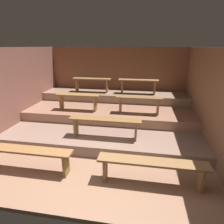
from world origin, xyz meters
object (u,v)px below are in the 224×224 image
Objects in this scene: bench_floor_left at (25,153)px; bench_upper_left at (92,82)px; bench_floor_right at (152,166)px; bench_lower_center at (105,123)px; bench_upper_right at (138,83)px; bench_middle_left at (78,98)px; bench_middle_right at (139,101)px.

bench_upper_left reaches higher than bench_floor_left.
bench_floor_left and bench_floor_right have the same top height.
bench_lower_center is 2.50m from bench_upper_right.
bench_floor_left is at bearing -97.92° from bench_middle_left.
bench_middle_right is (1.76, 0.00, 0.00)m from bench_middle_left.
bench_floor_left is at bearing -139.70° from bench_lower_center.
bench_middle_left is 0.96× the size of bench_upper_right.
bench_upper_right is (-0.39, 3.49, 0.76)m from bench_floor_right.
bench_floor_left is at bearing -119.74° from bench_upper_right.
bench_upper_right is (0.66, 2.35, 0.50)m from bench_lower_center.
bench_upper_left reaches higher than bench_middle_left.
bench_lower_center is 1.26× the size of bench_upper_right.
bench_floor_right is 1.41× the size of bench_upper_left.
bench_upper_left is 1.60m from bench_upper_right.
bench_middle_right is at bearing 97.92° from bench_floor_right.
bench_lower_center is at bearing -105.61° from bench_upper_right.
bench_middle_left reaches higher than bench_floor_left.
bench_lower_center is 1.31× the size of bench_middle_left.
bench_upper_right reaches higher than bench_floor_right.
bench_middle_left and bench_middle_right have the same top height.
bench_floor_left is 1.41× the size of bench_upper_left.
bench_upper_right reaches higher than bench_floor_left.
bench_floor_right is 3.08m from bench_middle_left.
bench_upper_left is at bearing 111.90° from bench_lower_center.
bench_middle_left is at bearing 133.04° from bench_lower_center.
bench_floor_right is 1.47× the size of bench_middle_left.
bench_middle_right is (-0.31, 2.23, 0.50)m from bench_floor_right.
bench_floor_right is 3.59m from bench_upper_right.
bench_floor_right is 4.09m from bench_upper_left.
bench_middle_right is (0.74, 1.10, 0.24)m from bench_lower_center.
bench_floor_left is 2.30m from bench_middle_left.
bench_middle_right is at bearing 47.11° from bench_floor_left.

